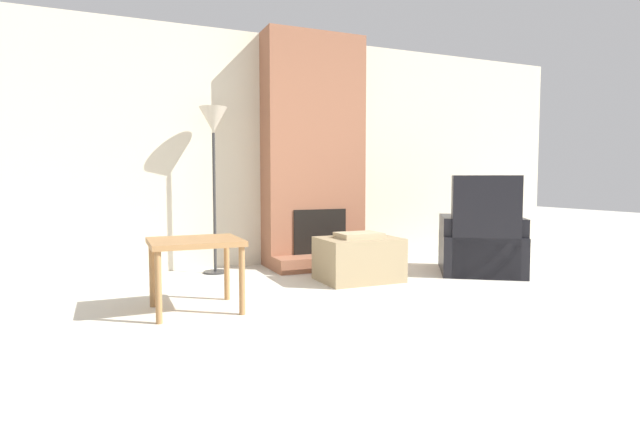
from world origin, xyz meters
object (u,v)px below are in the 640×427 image
(floor_lamp_left, at_px, (213,132))
(armchair, at_px, (481,245))
(side_table, at_px, (195,249))
(ottoman, at_px, (359,258))

(floor_lamp_left, bearing_deg, armchair, -23.87)
(side_table, bearing_deg, floor_lamp_left, 73.13)
(ottoman, bearing_deg, armchair, -7.57)
(armchair, height_order, floor_lamp_left, floor_lamp_left)
(ottoman, xyz_separation_m, armchair, (1.34, -0.18, 0.08))
(ottoman, relative_size, side_table, 1.14)
(ottoman, xyz_separation_m, floor_lamp_left, (-1.19, 0.94, 1.25))
(armchair, relative_size, side_table, 1.76)
(armchair, relative_size, floor_lamp_left, 0.67)
(ottoman, bearing_deg, floor_lamp_left, 141.66)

